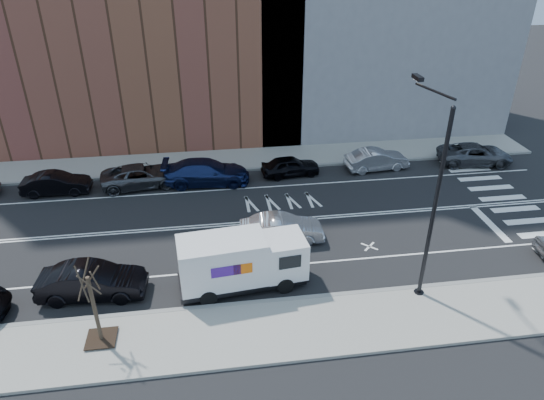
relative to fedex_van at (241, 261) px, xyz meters
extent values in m
plane|color=black|center=(1.02, 5.60, -1.43)|extent=(120.00, 120.00, 0.00)
cube|color=gray|center=(1.02, -3.20, -1.35)|extent=(44.00, 3.60, 0.15)
cube|color=gray|center=(1.02, 14.40, -1.35)|extent=(44.00, 3.60, 0.15)
cube|color=gray|center=(1.02, -1.40, -1.34)|extent=(44.00, 0.25, 0.17)
cube|color=gray|center=(1.02, 12.60, -1.34)|extent=(44.00, 0.25, 0.17)
cylinder|color=black|center=(8.02, -1.80, 3.07)|extent=(0.18, 0.18, 9.00)
cylinder|color=black|center=(8.02, -1.80, -1.33)|extent=(0.44, 0.44, 0.20)
sphere|color=black|center=(8.02, -1.80, 7.52)|extent=(0.20, 0.20, 0.20)
cylinder|color=black|center=(8.02, -0.10, 7.67)|extent=(0.11, 3.49, 0.48)
cube|color=black|center=(8.02, 1.60, 7.77)|extent=(0.25, 0.80, 0.18)
cube|color=#FFF2CC|center=(8.02, 1.60, 7.67)|extent=(0.18, 0.55, 0.03)
cube|color=black|center=(-5.98, -2.80, -1.20)|extent=(1.20, 1.20, 0.04)
cylinder|color=#382B1E|center=(-5.98, -2.80, 0.32)|extent=(0.16, 0.16, 3.20)
cylinder|color=#382B1E|center=(-5.73, -2.80, 1.72)|extent=(0.06, 0.80, 1.44)
cylinder|color=#382B1E|center=(-5.91, -2.56, 1.72)|extent=(0.81, 0.31, 1.19)
cylinder|color=#382B1E|center=(-6.19, -2.65, 1.72)|extent=(0.58, 0.76, 1.50)
cylinder|color=#382B1E|center=(-6.19, -2.95, 1.72)|extent=(0.47, 0.61, 1.37)
cylinder|color=#382B1E|center=(-5.91, -3.04, 1.72)|extent=(0.72, 0.29, 1.13)
cube|color=black|center=(-0.02, 0.00, -1.00)|extent=(5.99, 2.56, 0.28)
cube|color=silver|center=(2.03, 0.21, 0.03)|extent=(2.07, 2.20, 1.87)
cube|color=black|center=(2.98, 0.31, 0.31)|extent=(0.24, 1.73, 0.89)
cube|color=black|center=(2.14, -0.80, 0.31)|extent=(1.03, 0.14, 0.66)
cube|color=black|center=(1.93, 1.23, 0.31)|extent=(1.03, 0.14, 0.66)
cube|color=black|center=(2.95, 0.31, -0.91)|extent=(0.33, 1.88, 0.33)
cube|color=silver|center=(-0.86, -0.09, 0.21)|extent=(4.13, 2.46, 2.16)
cube|color=#47198C|center=(-0.75, -1.13, 0.35)|extent=(1.31, 0.16, 0.52)
cube|color=orange|center=(0.00, -1.06, 0.35)|extent=(0.84, 0.11, 0.52)
cube|color=#47198C|center=(-0.97, 0.95, 0.35)|extent=(1.31, 0.16, 0.52)
cube|color=orange|center=(-0.22, 1.03, 0.35)|extent=(0.84, 0.11, 0.52)
cylinder|color=black|center=(1.94, -0.74, -1.03)|extent=(0.81, 0.34, 0.79)
cylinder|color=black|center=(1.75, 1.13, -1.03)|extent=(0.81, 0.34, 0.79)
cylinder|color=black|center=(-1.60, -1.11, -1.03)|extent=(0.81, 0.34, 0.79)
cylinder|color=black|center=(-1.79, 0.75, -1.03)|extent=(0.81, 0.34, 0.79)
imported|color=black|center=(-10.88, 10.95, -0.73)|extent=(4.20, 1.48, 1.38)
imported|color=#45474C|center=(-5.60, 11.26, -0.71)|extent=(5.41, 3.00, 1.43)
imported|color=#16214E|center=(-1.38, 11.02, -0.61)|extent=(5.79, 2.64, 1.64)
imported|color=black|center=(4.34, 11.44, -0.75)|extent=(4.11, 1.99, 1.35)
imported|color=#ADADB1|center=(10.49, 11.54, -0.70)|extent=(4.55, 1.98, 1.46)
imported|color=#484A50|center=(17.82, 11.48, -0.71)|extent=(5.47, 3.07, 1.44)
imported|color=#B8B8BD|center=(2.46, 3.52, -0.69)|extent=(4.52, 1.69, 1.48)
imported|color=black|center=(-6.80, 0.28, -0.64)|extent=(4.89, 1.97, 1.58)
camera|label=1|loc=(-1.15, -18.12, 13.29)|focal=32.00mm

